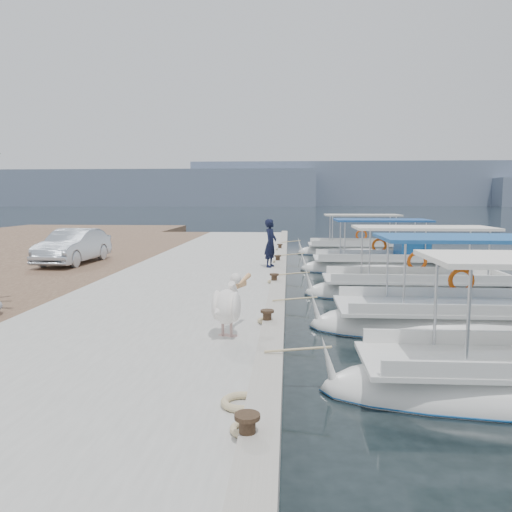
{
  "coord_description": "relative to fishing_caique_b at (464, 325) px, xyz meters",
  "views": [
    {
      "loc": [
        0.07,
        -13.56,
        3.11
      ],
      "look_at": [
        -1.0,
        2.92,
        1.2
      ],
      "focal_mm": 35.0,
      "sensor_mm": 36.0,
      "label": 1
    }
  ],
  "objects": [
    {
      "name": "pelican",
      "position": [
        -5.33,
        -2.63,
        0.97
      ],
      "size": [
        0.77,
        1.49,
        1.16
      ],
      "color": "tan",
      "rests_on": "concrete_quay"
    },
    {
      "name": "fishing_caique_b",
      "position": [
        0.0,
        0.0,
        0.0
      ],
      "size": [
        7.35,
        2.56,
        2.83
      ],
      "color": "silver",
      "rests_on": "ground"
    },
    {
      "name": "fishing_caique_c",
      "position": [
        -0.14,
        4.1,
        0.0
      ],
      "size": [
        7.07,
        2.19,
        2.83
      ],
      "color": "silver",
      "rests_on": "ground"
    },
    {
      "name": "mooring_bollards",
      "position": [
        -4.61,
        3.19,
        0.57
      ],
      "size": [
        0.28,
        20.28,
        0.33
      ],
      "color": "black",
      "rests_on": "concrete_quay"
    },
    {
      "name": "quay_curb",
      "position": [
        -4.48,
        6.69,
        0.44
      ],
      "size": [
        0.44,
        40.0,
        0.12
      ],
      "primitive_type": "cube",
      "color": "#9F9A8D",
      "rests_on": "concrete_quay"
    },
    {
      "name": "cobblestone_strip",
      "position": [
        -12.26,
        6.69,
        0.13
      ],
      "size": [
        4.0,
        40.0,
        0.5
      ],
      "primitive_type": "cube",
      "color": "brown",
      "rests_on": "ground"
    },
    {
      "name": "ground",
      "position": [
        -4.26,
        1.69,
        -0.12
      ],
      "size": [
        400.0,
        400.0,
        0.0
      ],
      "primitive_type": "plane",
      "color": "black",
      "rests_on": "ground"
    },
    {
      "name": "fishing_caique_d",
      "position": [
        -0.29,
        9.64,
        0.07
      ],
      "size": [
        6.56,
        2.41,
        2.83
      ],
      "color": "silver",
      "rests_on": "ground"
    },
    {
      "name": "fisherman",
      "position": [
        -4.86,
        7.02,
        1.29
      ],
      "size": [
        0.63,
        0.77,
        1.84
      ],
      "primitive_type": "imported",
      "rotation": [
        0.0,
        0.0,
        1.26
      ],
      "color": "black",
      "rests_on": "concrete_quay"
    },
    {
      "name": "rope_coil",
      "position": [
        -4.76,
        -5.85,
        0.43
      ],
      "size": [
        0.54,
        0.54,
        0.1
      ],
      "primitive_type": "torus",
      "color": "#C6B284",
      "rests_on": "concrete_quay"
    },
    {
      "name": "distant_hills",
      "position": [
        25.35,
        203.18,
        7.49
      ],
      "size": [
        330.0,
        60.0,
        18.0
      ],
      "color": "slate",
      "rests_on": "ground"
    },
    {
      "name": "fishing_caique_e",
      "position": [
        -0.27,
        16.19,
        0.0
      ],
      "size": [
        6.81,
        2.2,
        2.83
      ],
      "color": "silver",
      "rests_on": "ground"
    },
    {
      "name": "parked_car",
      "position": [
        -12.83,
        7.57,
        1.07
      ],
      "size": [
        1.66,
        4.28,
        1.39
      ],
      "primitive_type": "imported",
      "rotation": [
        0.0,
        0.0,
        -0.04
      ],
      "color": "#B1BCCA",
      "rests_on": "cobblestone_strip"
    },
    {
      "name": "concrete_quay",
      "position": [
        -7.26,
        6.69,
        0.13
      ],
      "size": [
        6.0,
        40.0,
        0.5
      ],
      "primitive_type": "cube",
      "color": "#A3A29D",
      "rests_on": "ground"
    }
  ]
}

